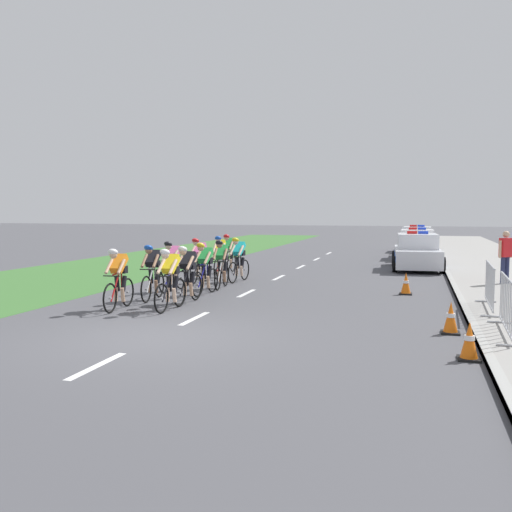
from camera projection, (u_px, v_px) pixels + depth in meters
ground_plane at (157, 337)px, 10.73m from camera, size 160.00×160.00×0.00m
sidewalk_slab at (503, 271)px, 21.89m from camera, size 4.44×60.00×0.12m
kerb_edge at (446, 269)px, 22.48m from camera, size 0.16×60.00×0.13m
grass_verge at (141, 262)px, 26.27m from camera, size 7.00×60.00×0.01m
lane_markings_centre at (279, 278)px, 20.23m from camera, size 0.14×25.60×0.01m
cyclist_lead at (118, 278)px, 13.62m from camera, size 0.44×1.72×1.56m
cyclist_second at (170, 278)px, 13.55m from camera, size 0.42×1.72×1.56m
cyclist_third at (152, 271)px, 15.09m from camera, size 0.45×1.72×1.56m
cyclist_fourth at (187, 274)px, 14.57m from camera, size 0.43×1.72×1.56m
cyclist_fifth at (173, 265)px, 16.73m from camera, size 0.44×1.72×1.56m
cyclist_sixth at (205, 268)px, 16.06m from camera, size 0.44×1.72×1.56m
cyclist_seventh at (199, 260)px, 18.63m from camera, size 0.44×1.72×1.56m
cyclist_eighth at (221, 263)px, 17.38m from camera, size 0.44×1.72×1.56m
cyclist_ninth at (220, 256)px, 20.23m from camera, size 0.44×1.72×1.56m
cyclist_tenth at (239, 259)px, 19.00m from camera, size 0.45×1.72×1.56m
cyclist_eleventh at (229, 253)px, 21.67m from camera, size 0.42×1.72×1.56m
police_car_nearest at (417, 253)px, 23.11m from camera, size 2.16×4.48×1.59m
police_car_second at (417, 245)px, 28.09m from camera, size 2.01×4.40×1.59m
police_car_third at (417, 240)px, 32.98m from camera, size 2.11×4.46×1.59m
crowd_barrier_front at (507, 306)px, 10.43m from camera, size 0.60×2.32×1.07m
crowd_barrier_middle at (490, 287)px, 13.06m from camera, size 0.59×2.32×1.07m
traffic_cone_near at (469, 341)px, 9.06m from camera, size 0.36×0.36×0.64m
traffic_cone_mid at (406, 284)px, 16.15m from camera, size 0.36×0.36×0.64m
traffic_cone_far at (451, 318)px, 11.00m from camera, size 0.36×0.36×0.64m
spectator_closest at (505, 253)px, 17.61m from camera, size 0.46×0.39×1.68m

